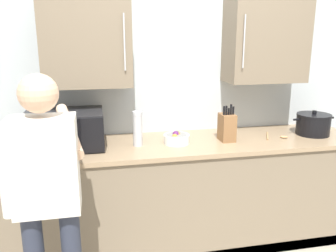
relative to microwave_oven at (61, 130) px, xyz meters
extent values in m
cube|color=#B2BCC1|center=(0.95, 0.34, 0.31)|extent=(3.88, 0.10, 2.70)
cube|color=#756651|center=(0.22, 0.13, 0.64)|extent=(0.66, 0.32, 0.67)
cylinder|color=#B7BABF|center=(0.49, -0.04, 0.64)|extent=(0.01, 0.01, 0.40)
cube|color=#756651|center=(1.68, 0.13, 0.64)|extent=(0.66, 0.32, 0.67)
cylinder|color=#B7BABF|center=(1.41, -0.04, 0.64)|extent=(0.01, 0.01, 0.40)
cube|color=#756651|center=(0.95, -0.04, -0.60)|extent=(2.87, 0.65, 0.86)
cube|color=#937A5B|center=(0.95, -0.04, -0.16)|extent=(2.91, 0.69, 0.03)
cube|color=black|center=(0.02, 0.01, 0.00)|extent=(0.57, 0.41, 0.28)
cube|color=beige|center=(-0.06, 0.00, 0.00)|extent=(0.37, 0.35, 0.22)
cube|color=black|center=(0.23, -0.20, 0.00)|extent=(0.16, 0.01, 0.25)
cube|color=black|center=(-0.06, -0.20, 0.00)|extent=(0.41, 0.03, 0.25)
cylinder|color=white|center=(0.87, -0.07, -0.10)|extent=(0.20, 0.20, 0.07)
cylinder|color=slate|center=(0.87, -0.07, -0.09)|extent=(0.17, 0.17, 0.04)
sphere|color=orange|center=(0.85, -0.10, -0.07)|extent=(0.04, 0.04, 0.04)
sphere|color=orange|center=(0.88, -0.06, -0.07)|extent=(0.05, 0.05, 0.05)
sphere|color=#511E5B|center=(0.87, -0.05, -0.07)|extent=(0.06, 0.06, 0.06)
sphere|color=#5B9333|center=(0.88, -0.02, -0.07)|extent=(0.05, 0.05, 0.05)
cylinder|color=black|center=(2.07, -0.06, -0.06)|extent=(0.28, 0.28, 0.16)
cylinder|color=black|center=(2.07, -0.06, 0.03)|extent=(0.28, 0.28, 0.02)
cylinder|color=black|center=(2.07, -0.06, 0.06)|extent=(0.04, 0.04, 0.03)
cylinder|color=black|center=(1.91, -0.06, 0.00)|extent=(0.05, 0.02, 0.02)
cylinder|color=black|center=(2.24, -0.06, 0.00)|extent=(0.05, 0.02, 0.02)
cylinder|color=#B7BABF|center=(0.57, -0.07, -0.02)|extent=(0.07, 0.07, 0.24)
cylinder|color=#B7BABF|center=(0.57, -0.07, 0.12)|extent=(0.08, 0.08, 0.03)
cylinder|color=tan|center=(1.66, -0.05, -0.13)|extent=(0.10, 0.19, 0.01)
ellipsoid|color=tan|center=(1.78, -0.11, -0.13)|extent=(0.08, 0.07, 0.02)
cube|color=brown|center=(1.28, -0.08, -0.03)|extent=(0.11, 0.15, 0.22)
cylinder|color=black|center=(1.25, -0.10, 0.12)|extent=(0.02, 0.02, 0.07)
cylinder|color=black|center=(1.27, -0.10, 0.12)|extent=(0.02, 0.02, 0.07)
cylinder|color=black|center=(1.28, -0.10, 0.11)|extent=(0.02, 0.02, 0.05)
cylinder|color=black|center=(1.30, -0.10, 0.12)|extent=(0.02, 0.02, 0.08)
cylinder|color=black|center=(1.32, -0.10, 0.11)|extent=(0.02, 0.02, 0.07)
cube|color=silver|center=(-0.01, -0.82, 0.03)|extent=(0.34, 0.20, 0.52)
sphere|color=#DBAD89|center=(-0.01, -0.82, 0.41)|extent=(0.20, 0.20, 0.20)
cylinder|color=#DBAD89|center=(0.10, -0.57, 0.15)|extent=(0.19, 0.53, 0.23)
cylinder|color=silver|center=(-0.21, -0.82, -0.02)|extent=(0.07, 0.07, 0.44)
camera|label=1|loc=(0.27, -2.64, 0.69)|focal=37.44mm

